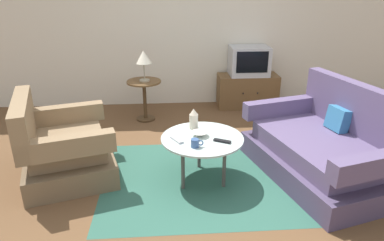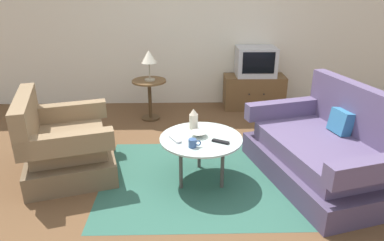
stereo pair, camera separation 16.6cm
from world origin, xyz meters
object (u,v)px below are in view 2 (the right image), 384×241
Objects in this scene: bowl at (198,134)px; tv_remote_dark at (221,142)px; vase at (194,119)px; tv_stand at (254,92)px; table_lamp at (149,58)px; mug at (193,143)px; coffee_table at (201,141)px; armchair at (64,147)px; television at (256,61)px; couch at (327,152)px; tv_remote_silver at (175,139)px; side_table at (150,91)px.

bowl is 0.25m from tv_remote_dark.
tv_remote_dark is at bearing -54.51° from vase.
tv_stand is 2.20× the size of table_lamp.
tv_stand is 2.56m from mug.
coffee_table is 0.08m from bowl.
armchair is 3.05m from tv_stand.
mug is at bearing -104.15° from bowl.
armchair is at bearing 172.19° from coffee_table.
tv_stand is 1.57× the size of television.
coffee_table is (-1.27, -0.01, 0.14)m from couch.
armchair is 2.84× the size of table_lamp.
television is 2.51m from tv_remote_silver.
armchair is 2.03× the size of television.
armchair is 1.47× the size of coffee_table.
side_table is at bearing 142.99° from tv_remote_dark.
vase is (-1.00, -1.92, -0.16)m from television.
tv_stand reaches higher than tv_remote_dark.
table_lamp is 1.82m from tv_remote_silver.
coffee_table is 4.83× the size of tv_remote_dark.
couch reaches higher than bowl.
couch is at bearing -41.03° from table_lamp.
tv_remote_silver reaches higher than coffee_table.
mug reaches higher than bowl.
coffee_table is 0.28m from vase.
table_lamp reaches higher than side_table.
television is (2.35, 1.95, 0.44)m from armchair.
tv_remote_dark and tv_remote_silver have the same top height.
tv_stand is at bearing 113.17° from armchair.
couch is at bearing 8.92° from mug.
television reaches higher than coffee_table.
tv_remote_silver is at bearing 61.59° from armchair.
table_lamp is at bearing 135.98° from armchair.
bowl is (-0.03, 0.03, 0.06)m from coffee_table.
couch is 2.61m from table_lamp.
tv_stand is 2.32m from bowl.
television reaches higher than mug.
side_table is 1.98m from mug.
mug is (0.57, -1.89, 0.09)m from side_table.
armchair is 1.68m from side_table.
vase reaches higher than tv_remote_dark.
side_table is 1.77m from bowl.
tv_stand is at bearing 122.25° from tv_remote_silver.
tv_remote_dark is at bearing 18.14° from mug.
mug is at bearing -112.95° from coffee_table.
side_table is at bearing 163.64° from tv_remote_silver.
tv_stand is 5.63× the size of bowl.
armchair is 1.29× the size of tv_stand.
table_lamp reaches higher than tv_stand.
coffee_table is 6.89× the size of mug.
tv_remote_silver is (-0.43, 0.06, 0.00)m from tv_remote_dark.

